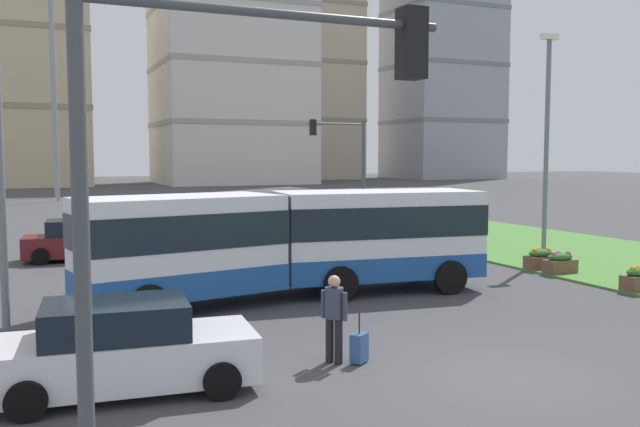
# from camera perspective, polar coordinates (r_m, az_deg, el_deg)

# --- Properties ---
(ground_plane) EXTENTS (260.00, 260.00, 0.00)m
(ground_plane) POSITION_cam_1_polar(r_m,az_deg,el_deg) (13.24, 15.39, -13.12)
(ground_plane) COLOR #424244
(grass_median) EXTENTS (10.00, 70.00, 0.08)m
(grass_median) POSITION_cam_1_polar(r_m,az_deg,el_deg) (29.13, 23.16, -3.45)
(grass_median) COLOR #4C8438
(grass_median) RESTS_ON ground_plane
(articulated_bus) EXTENTS (12.06, 3.59, 3.00)m
(articulated_bus) POSITION_cam_1_polar(r_m,az_deg,el_deg) (19.31, -2.46, -2.27)
(articulated_bus) COLOR white
(articulated_bus) RESTS_ON ground
(car_white_van) EXTENTS (4.55, 2.34, 1.58)m
(car_white_van) POSITION_cam_1_polar(r_m,az_deg,el_deg) (12.31, -16.20, -10.85)
(car_white_van) COLOR silver
(car_white_van) RESTS_ON ground
(car_maroon_sedan) EXTENTS (4.55, 2.35, 1.58)m
(car_maroon_sedan) POSITION_cam_1_polar(r_m,az_deg,el_deg) (28.05, -19.31, -2.16)
(car_maroon_sedan) COLOR maroon
(car_maroon_sedan) RESTS_ON ground
(pedestrian_crossing) EXTENTS (0.38, 0.49, 1.74)m
(pedestrian_crossing) POSITION_cam_1_polar(r_m,az_deg,el_deg) (13.35, 1.19, -8.32)
(pedestrian_crossing) COLOR black
(pedestrian_crossing) RESTS_ON ground
(rolling_suitcase) EXTENTS (0.43, 0.40, 0.97)m
(rolling_suitcase) POSITION_cam_1_polar(r_m,az_deg,el_deg) (13.54, 3.31, -11.16)
(rolling_suitcase) COLOR #335693
(rolling_suitcase) RESTS_ON ground
(flower_planter_1) EXTENTS (1.10, 0.56, 0.74)m
(flower_planter_1) POSITION_cam_1_polar(r_m,az_deg,el_deg) (22.33, 25.26, -4.94)
(flower_planter_1) COLOR brown
(flower_planter_1) RESTS_ON grass_median
(flower_planter_2) EXTENTS (1.10, 0.56, 0.74)m
(flower_planter_2) POSITION_cam_1_polar(r_m,az_deg,el_deg) (24.60, 19.50, -3.89)
(flower_planter_2) COLOR brown
(flower_planter_2) RESTS_ON grass_median
(flower_planter_3) EXTENTS (1.10, 0.56, 0.74)m
(flower_planter_3) POSITION_cam_1_polar(r_m,az_deg,el_deg) (25.30, 18.02, -3.62)
(flower_planter_3) COLOR brown
(flower_planter_3) RESTS_ON grass_median
(flower_planter_4) EXTENTS (1.10, 0.56, 0.74)m
(flower_planter_4) POSITION_cam_1_polar(r_m,az_deg,el_deg) (28.74, 12.16, -2.50)
(flower_planter_4) COLOR brown
(flower_planter_4) RESTS_ON grass_median
(flower_planter_5) EXTENTS (1.10, 0.56, 0.74)m
(flower_planter_5) POSITION_cam_1_polar(r_m,az_deg,el_deg) (29.83, 10.67, -2.21)
(flower_planter_5) COLOR brown
(flower_planter_5) RESTS_ON grass_median
(traffic_light_near_left) EXTENTS (3.99, 0.28, 5.72)m
(traffic_light_near_left) POSITION_cam_1_polar(r_m,az_deg,el_deg) (7.01, -8.62, 4.14)
(traffic_light_near_left) COLOR #474C51
(traffic_light_near_left) RESTS_ON ground
(traffic_light_far_right) EXTENTS (3.24, 0.28, 5.89)m
(traffic_light_far_right) POSITION_cam_1_polar(r_m,az_deg,el_deg) (35.22, 2.16, 4.80)
(traffic_light_far_right) COLOR #474C51
(traffic_light_far_right) RESTS_ON ground
(streetlight_median) EXTENTS (0.70, 0.28, 8.68)m
(streetlight_median) POSITION_cam_1_polar(r_m,az_deg,el_deg) (27.80, 18.49, 6.12)
(streetlight_median) COLOR slate
(streetlight_median) RESTS_ON ground
(apartment_tower_westcentre) EXTENTS (16.74, 19.18, 39.94)m
(apartment_tower_westcentre) POSITION_cam_1_polar(r_m,az_deg,el_deg) (103.46, -23.86, 13.30)
(apartment_tower_westcentre) COLOR beige
(apartment_tower_westcentre) RESTS_ON ground
(apartment_tower_centre) EXTENTS (21.37, 18.90, 41.69)m
(apartment_tower_centre) POSITION_cam_1_polar(r_m,az_deg,el_deg) (104.11, -7.54, 14.10)
(apartment_tower_centre) COLOR silver
(apartment_tower_centre) RESTS_ON ground
(apartment_tower_eastcentre) EXTENTS (19.62, 15.25, 49.50)m
(apartment_tower_eastcentre) POSITION_cam_1_polar(r_m,az_deg,el_deg) (123.95, -1.81, 14.47)
(apartment_tower_eastcentre) COLOR #C6B299
(apartment_tower_eastcentre) RESTS_ON ground
(apartment_tower_east) EXTENTS (17.76, 16.27, 49.55)m
(apartment_tower_east) POSITION_cam_1_polar(r_m,az_deg,el_deg) (129.25, 10.24, 14.00)
(apartment_tower_east) COLOR #9EA3AD
(apartment_tower_east) RESTS_ON ground
(transmission_pylon) EXTENTS (9.00, 6.24, 31.03)m
(transmission_pylon) POSITION_cam_1_polar(r_m,az_deg,el_deg) (69.12, -24.21, 15.18)
(transmission_pylon) COLOR gray
(transmission_pylon) RESTS_ON ground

